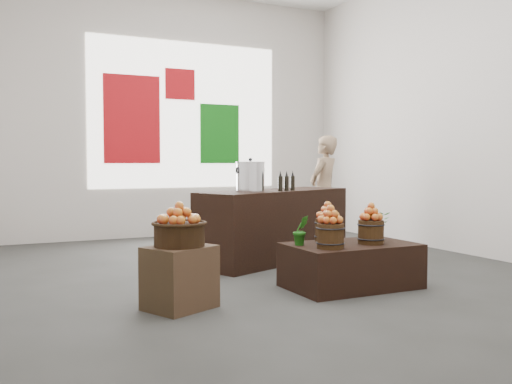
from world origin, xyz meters
name	(u,v)px	position (x,y,z in m)	size (l,w,h in m)	color
ground	(262,273)	(0.00, 0.00, 0.00)	(7.00, 7.00, 0.00)	#353533
back_wall	(168,114)	(0.00, 3.50, 2.00)	(6.00, 0.04, 4.00)	beige
back_opening	(186,115)	(0.30, 3.48, 2.00)	(3.20, 0.02, 2.40)	white
deco_red_left	(132,119)	(-0.60, 3.47, 1.90)	(0.90, 0.04, 1.40)	#B00D13
deco_green_right	(220,134)	(0.90, 3.47, 1.70)	(0.70, 0.04, 1.00)	#106712
deco_red_upper	(180,84)	(0.20, 3.47, 2.50)	(0.50, 0.04, 0.50)	#B00D13
crate	(180,277)	(-1.30, -1.09, 0.26)	(0.52, 0.43, 0.52)	#513525
wicker_basket	(179,235)	(-1.30, -1.09, 0.62)	(0.42, 0.42, 0.19)	black
apples_in_basket	(179,213)	(-1.30, -1.09, 0.80)	(0.33, 0.33, 0.18)	#AB051C
display_table	(351,265)	(0.45, -1.03, 0.21)	(1.24, 0.76, 0.43)	black
apple_bucket_front_left	(330,236)	(0.10, -1.20, 0.54)	(0.25, 0.25, 0.23)	#39230F
apples_in_bucket_front_left	(331,214)	(0.10, -1.20, 0.74)	(0.19, 0.19, 0.17)	#AB051C
apple_bucket_front_right	(371,232)	(0.62, -1.13, 0.54)	(0.25, 0.25, 0.23)	#39230F
apples_in_bucket_front_right	(371,212)	(0.62, -1.13, 0.74)	(0.19, 0.19, 0.17)	#AB051C
apple_bucket_rear	(328,230)	(0.33, -0.80, 0.54)	(0.25, 0.25, 0.23)	#39230F
apples_in_bucket_rear	(328,210)	(0.33, -0.80, 0.74)	(0.19, 0.19, 0.17)	#AB051C
herb_garnish_right	(376,226)	(0.85, -0.90, 0.57)	(0.26, 0.22, 0.29)	#1B6214
herb_garnish_left	(301,230)	(-0.04, -0.91, 0.57)	(0.16, 0.13, 0.28)	#1B6214
counter	(274,226)	(0.47, 0.61, 0.44)	(2.14, 0.68, 0.88)	black
stock_pot_left	(250,177)	(0.06, 0.45, 1.04)	(0.33, 0.33, 0.33)	silver
oil_cruets	(288,181)	(0.55, 0.41, 1.00)	(0.23, 0.06, 0.24)	black
shopper	(324,190)	(1.78, 1.55, 0.80)	(0.59, 0.39, 1.61)	#8E7257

